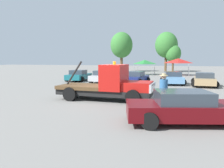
{
  "coord_description": "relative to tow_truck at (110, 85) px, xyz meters",
  "views": [
    {
      "loc": [
        4.75,
        -13.18,
        2.6
      ],
      "look_at": [
        0.5,
        0.0,
        1.05
      ],
      "focal_mm": 35.0,
      "sensor_mm": 36.0,
      "label": 1
    }
  ],
  "objects": [
    {
      "name": "parked_car_teal",
      "position": [
        -7.73,
        11.03,
        -0.32
      ],
      "size": [
        2.68,
        4.53,
        1.34
      ],
      "rotation": [
        0.0,
        0.0,
        1.64
      ],
      "color": "#196670",
      "rests_on": "ground"
    },
    {
      "name": "foreground_car",
      "position": [
        4.6,
        -3.92,
        -0.32
      ],
      "size": [
        5.35,
        3.28,
        1.34
      ],
      "rotation": [
        0.0,
        0.0,
        0.29
      ],
      "color": "#5B0A0F",
      "rests_on": "ground"
    },
    {
      "name": "parked_car_tan",
      "position": [
        6.45,
        9.97,
        -0.32
      ],
      "size": [
        2.53,
        4.36,
        1.34
      ],
      "rotation": [
        0.0,
        0.0,
        1.54
      ],
      "color": "tan",
      "rests_on": "ground"
    },
    {
      "name": "tow_truck",
      "position": [
        0.0,
        0.0,
        0.0
      ],
      "size": [
        6.15,
        2.39,
        2.51
      ],
      "rotation": [
        0.0,
        0.0,
        0.0
      ],
      "color": "black",
      "rests_on": "ground"
    },
    {
      "name": "tree_right",
      "position": [
        0.94,
        35.27,
        4.7
      ],
      "size": [
        4.73,
        4.73,
        8.45
      ],
      "color": "brown",
      "rests_on": "ground"
    },
    {
      "name": "parked_car_skyblue",
      "position": [
        3.4,
        11.06,
        -0.32
      ],
      "size": [
        2.88,
        4.9,
        1.34
      ],
      "rotation": [
        0.0,
        0.0,
        1.74
      ],
      "color": "#669ED1",
      "rests_on": "ground"
    },
    {
      "name": "traffic_cone",
      "position": [
        -2.46,
        2.68,
        -0.71
      ],
      "size": [
        0.4,
        0.4,
        0.55
      ],
      "color": "black",
      "rests_on": "ground"
    },
    {
      "name": "canopy_tent_green",
      "position": [
        -1.84,
        24.39,
        1.22
      ],
      "size": [
        3.07,
        3.07,
        2.55
      ],
      "color": "#9E9EA3",
      "rests_on": "ground"
    },
    {
      "name": "parked_car_navy",
      "position": [
        -0.45,
        9.99,
        -0.32
      ],
      "size": [
        2.81,
        4.41,
        1.34
      ],
      "rotation": [
        0.0,
        0.0,
        1.45
      ],
      "color": "navy",
      "rests_on": "ground"
    },
    {
      "name": "ground_plane",
      "position": [
        -0.39,
        -0.0,
        -0.97
      ],
      "size": [
        160.0,
        160.0,
        0.0
      ],
      "primitive_type": "plane",
      "color": "gray"
    },
    {
      "name": "tree_center",
      "position": [
        2.42,
        34.51,
        2.88
      ],
      "size": [
        3.21,
        3.21,
        5.74
      ],
      "color": "brown",
      "rests_on": "ground"
    },
    {
      "name": "tree_left",
      "position": [
        -8.27,
        32.7,
        4.72
      ],
      "size": [
        4.74,
        4.74,
        8.47
      ],
      "color": "brown",
      "rests_on": "ground"
    },
    {
      "name": "canopy_tent_red",
      "position": [
        3.68,
        24.7,
        1.43
      ],
      "size": [
        3.45,
        3.45,
        2.8
      ],
      "color": "#9E9EA3",
      "rests_on": "ground"
    },
    {
      "name": "parked_car_silver",
      "position": [
        -4.42,
        10.56,
        -0.32
      ],
      "size": [
        2.49,
        4.34,
        1.34
      ],
      "rotation": [
        0.0,
        0.0,
        1.55
      ],
      "color": "#B7B7BC",
      "rests_on": "ground"
    },
    {
      "name": "person_near_truck",
      "position": [
        3.49,
        -1.89,
        0.15
      ],
      "size": [
        0.42,
        0.42,
        1.9
      ],
      "rotation": [
        0.0,
        0.0,
        5.61
      ],
      "color": "#38383D",
      "rests_on": "ground"
    }
  ]
}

